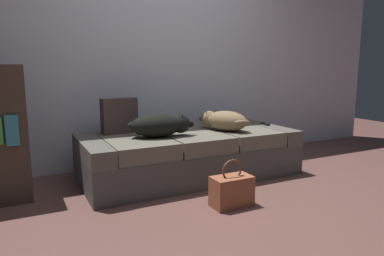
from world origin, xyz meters
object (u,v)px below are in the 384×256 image
(throw_pillow, at_px, (119,116))
(dog_dark, at_px, (161,125))
(couch, at_px, (190,154))
(tv_remote, at_px, (265,124))
(handbag, at_px, (232,191))
(dog_tan, at_px, (224,120))

(throw_pillow, bearing_deg, dog_dark, -50.32)
(couch, height_order, throw_pillow, throw_pillow)
(tv_remote, height_order, throw_pillow, throw_pillow)
(dog_dark, relative_size, handbag, 1.70)
(tv_remote, bearing_deg, handbag, -128.33)
(couch, height_order, dog_dark, dog_dark)
(dog_tan, height_order, tv_remote, dog_tan)
(tv_remote, relative_size, throw_pillow, 0.44)
(dog_dark, relative_size, tv_remote, 4.27)
(dog_dark, bearing_deg, handbag, -69.67)
(dog_dark, distance_m, throw_pillow, 0.46)
(dog_tan, bearing_deg, handbag, -117.31)
(couch, bearing_deg, dog_dark, -165.71)
(dog_tan, xyz_separation_m, throw_pillow, (-0.98, 0.33, 0.07))
(dog_dark, relative_size, dog_tan, 1.14)
(throw_pillow, distance_m, handbag, 1.34)
(couch, xyz_separation_m, dog_dark, (-0.34, -0.09, 0.33))
(tv_remote, distance_m, handbag, 1.38)
(couch, distance_m, dog_tan, 0.48)
(dog_tan, distance_m, handbag, 0.98)
(dog_dark, height_order, handbag, dog_dark)
(tv_remote, bearing_deg, throw_pillow, -177.83)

